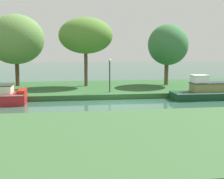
# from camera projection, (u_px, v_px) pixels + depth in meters

# --- Properties ---
(ground_plane) EXTENTS (120.00, 120.00, 0.00)m
(ground_plane) POSITION_uv_depth(u_px,v_px,m) (119.00, 104.00, 22.82)
(ground_plane) COLOR #305A47
(riverbank_far) EXTENTS (72.00, 10.00, 0.40)m
(riverbank_far) POSITION_uv_depth(u_px,v_px,m) (106.00, 89.00, 29.65)
(riverbank_far) COLOR #2D592C
(riverbank_far) RESTS_ON ground_plane
(riverbank_near) EXTENTS (72.00, 10.00, 0.40)m
(riverbank_near) POSITION_uv_depth(u_px,v_px,m) (154.00, 137.00, 13.97)
(riverbank_near) COLOR #396034
(riverbank_near) RESTS_ON ground_plane
(forest_narrowboat) EXTENTS (7.71, 1.66, 1.89)m
(forest_narrowboat) POSITION_uv_depth(u_px,v_px,m) (220.00, 91.00, 25.11)
(forest_narrowboat) COLOR #144025
(forest_narrowboat) RESTS_ON ground_plane
(willow_tree_left) EXTENTS (5.19, 4.43, 6.55)m
(willow_tree_left) POSITION_uv_depth(u_px,v_px,m) (16.00, 39.00, 29.31)
(willow_tree_left) COLOR #503824
(willow_tree_left) RESTS_ON riverbank_far
(willow_tree_centre) EXTENTS (4.91, 4.01, 6.27)m
(willow_tree_centre) POSITION_uv_depth(u_px,v_px,m) (86.00, 36.00, 29.18)
(willow_tree_centre) COLOR brown
(willow_tree_centre) RESTS_ON riverbank_far
(willow_tree_right) EXTENTS (3.64, 4.79, 5.70)m
(willow_tree_right) POSITION_uv_depth(u_px,v_px,m) (168.00, 45.00, 30.11)
(willow_tree_right) COLOR brown
(willow_tree_right) RESTS_ON riverbank_far
(lamp_post) EXTENTS (0.24, 0.24, 2.69)m
(lamp_post) POSITION_uv_depth(u_px,v_px,m) (110.00, 71.00, 25.69)
(lamp_post) COLOR #333338
(lamp_post) RESTS_ON riverbank_far
(mooring_post_near) EXTENTS (0.18, 0.18, 0.78)m
(mooring_post_near) POSITION_uv_depth(u_px,v_px,m) (196.00, 87.00, 26.40)
(mooring_post_near) COLOR #463E2C
(mooring_post_near) RESTS_ON riverbank_far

